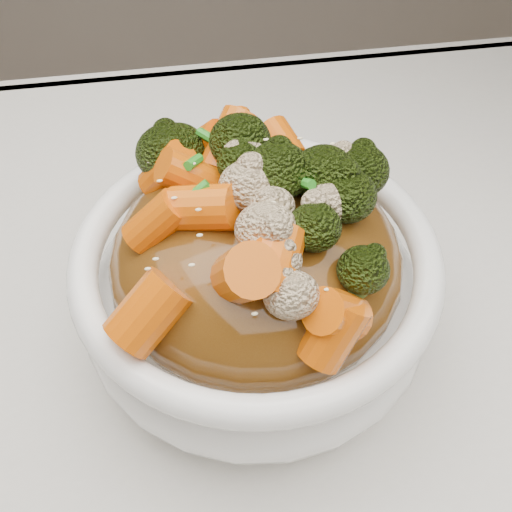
{
  "coord_description": "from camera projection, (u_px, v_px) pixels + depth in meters",
  "views": [
    {
      "loc": [
        -0.05,
        -0.21,
        1.12
      ],
      "look_at": [
        -0.01,
        0.04,
        0.83
      ],
      "focal_mm": 42.0,
      "sensor_mm": 36.0,
      "label": 1
    }
  ],
  "objects": [
    {
      "name": "cauliflower",
      "position": [
        256.0,
        184.0,
        0.34
      ],
      "size": [
        0.21,
        0.21,
        0.04
      ],
      "primitive_type": null,
      "rotation": [
        0.0,
        0.0,
        -0.12
      ],
      "color": "beige",
      "rests_on": "sauce_base"
    },
    {
      "name": "carrots",
      "position": [
        256.0,
        180.0,
        0.34
      ],
      "size": [
        0.21,
        0.21,
        0.05
      ],
      "primitive_type": null,
      "rotation": [
        0.0,
        0.0,
        -0.12
      ],
      "color": "#D85B07",
      "rests_on": "sauce_base"
    },
    {
      "name": "sesame_seeds",
      "position": [
        256.0,
        178.0,
        0.34
      ],
      "size": [
        0.19,
        0.19,
        0.01
      ],
      "primitive_type": null,
      "rotation": [
        0.0,
        0.0,
        -0.12
      ],
      "color": "#F5E6AE",
      "rests_on": "sauce_base"
    },
    {
      "name": "bowl",
      "position": [
        256.0,
        290.0,
        0.41
      ],
      "size": [
        0.26,
        0.26,
        0.09
      ],
      "primitive_type": null,
      "rotation": [
        0.0,
        0.0,
        -0.12
      ],
      "color": "white",
      "rests_on": "tablecloth"
    },
    {
      "name": "broccoli",
      "position": [
        256.0,
        181.0,
        0.34
      ],
      "size": [
        0.21,
        0.21,
        0.05
      ],
      "primitive_type": null,
      "rotation": [
        0.0,
        0.0,
        -0.12
      ],
      "color": "black",
      "rests_on": "sauce_base"
    },
    {
      "name": "sauce_base",
      "position": [
        256.0,
        259.0,
        0.39
      ],
      "size": [
        0.21,
        0.21,
        0.1
      ],
      "primitive_type": "ellipsoid",
      "rotation": [
        0.0,
        0.0,
        -0.12
      ],
      "color": "#56320E",
      "rests_on": "bowl"
    },
    {
      "name": "scallions",
      "position": [
        256.0,
        178.0,
        0.34
      ],
      "size": [
        0.16,
        0.16,
        0.02
      ],
      "primitive_type": null,
      "rotation": [
        0.0,
        0.0,
        -0.12
      ],
      "color": "#27861F",
      "rests_on": "sauce_base"
    },
    {
      "name": "tablecloth",
      "position": [
        277.0,
        386.0,
        0.44
      ],
      "size": [
        1.2,
        0.8,
        0.04
      ],
      "primitive_type": "cube",
      "color": "silver",
      "rests_on": "dining_table"
    }
  ]
}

